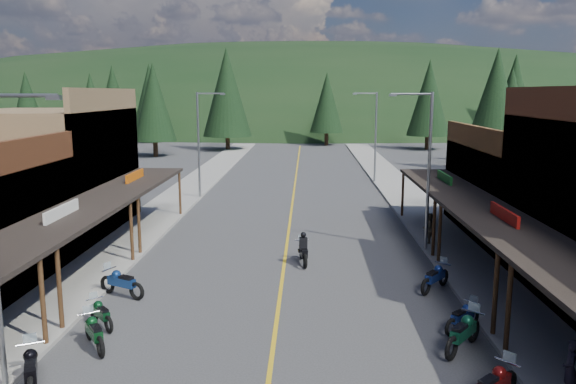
# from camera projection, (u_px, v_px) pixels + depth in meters

# --- Properties ---
(ground) EXTENTS (220.00, 220.00, 0.00)m
(ground) POSITION_uv_depth(u_px,v_px,m) (278.00, 309.00, 20.91)
(ground) COLOR #38383A
(ground) RESTS_ON ground
(centerline) EXTENTS (0.15, 90.00, 0.01)m
(centerline) POSITION_uv_depth(u_px,v_px,m) (292.00, 204.00, 40.58)
(centerline) COLOR gold
(centerline) RESTS_ON ground
(sidewalk_west) EXTENTS (3.40, 94.00, 0.15)m
(sidewalk_west) POSITION_uv_depth(u_px,v_px,m) (173.00, 202.00, 40.86)
(sidewalk_west) COLOR gray
(sidewalk_west) RESTS_ON ground
(sidewalk_east) EXTENTS (3.40, 94.00, 0.15)m
(sidewalk_east) POSITION_uv_depth(u_px,v_px,m) (413.00, 204.00, 40.28)
(sidewalk_east) COLOR gray
(sidewalk_east) RESTS_ON ground
(shop_west_3) EXTENTS (10.90, 10.20, 8.20)m
(shop_west_3) POSITION_uv_depth(u_px,v_px,m) (46.00, 172.00, 31.86)
(shop_west_3) COLOR brown
(shop_west_3) RESTS_ON ground
(shop_east_3) EXTENTS (10.90, 10.20, 6.20)m
(shop_east_3) POSITION_uv_depth(u_px,v_px,m) (536.00, 192.00, 31.12)
(shop_east_3) COLOR #4C2D16
(shop_east_3) RESTS_ON ground
(streetlight_1) EXTENTS (2.16, 0.18, 8.00)m
(streetlight_1) POSITION_uv_depth(u_px,v_px,m) (200.00, 140.00, 42.00)
(streetlight_1) COLOR gray
(streetlight_1) RESTS_ON ground
(streetlight_2) EXTENTS (2.16, 0.18, 8.00)m
(streetlight_2) POSITION_uv_depth(u_px,v_px,m) (426.00, 164.00, 27.77)
(streetlight_2) COLOR gray
(streetlight_2) RESTS_ON ground
(streetlight_3) EXTENTS (2.16, 0.18, 8.00)m
(streetlight_3) POSITION_uv_depth(u_px,v_px,m) (374.00, 133.00, 49.41)
(streetlight_3) COLOR gray
(streetlight_3) RESTS_ON ground
(ridge_hill) EXTENTS (310.00, 140.00, 60.00)m
(ridge_hill) POSITION_uv_depth(u_px,v_px,m) (303.00, 122.00, 153.74)
(ridge_hill) COLOR black
(ridge_hill) RESTS_ON ground
(pine_0) EXTENTS (5.04, 5.04, 11.00)m
(pine_0) POSITION_uv_depth(u_px,v_px,m) (27.00, 103.00, 82.10)
(pine_0) COLOR black
(pine_0) RESTS_ON ground
(pine_1) EXTENTS (5.88, 5.88, 12.50)m
(pine_1) POSITION_uv_depth(u_px,v_px,m) (150.00, 97.00, 89.31)
(pine_1) COLOR black
(pine_1) RESTS_ON ground
(pine_2) EXTENTS (6.72, 6.72, 14.00)m
(pine_2) POSITION_uv_depth(u_px,v_px,m) (227.00, 92.00, 76.91)
(pine_2) COLOR black
(pine_2) RESTS_ON ground
(pine_3) EXTENTS (5.04, 5.04, 11.00)m
(pine_3) POSITION_uv_depth(u_px,v_px,m) (327.00, 102.00, 84.58)
(pine_3) COLOR black
(pine_3) RESTS_ON ground
(pine_4) EXTENTS (5.88, 5.88, 12.50)m
(pine_4) POSITION_uv_depth(u_px,v_px,m) (429.00, 98.00, 78.08)
(pine_4) COLOR black
(pine_4) RESTS_ON ground
(pine_5) EXTENTS (6.72, 6.72, 14.00)m
(pine_5) POSITION_uv_depth(u_px,v_px,m) (514.00, 92.00, 89.23)
(pine_5) COLOR black
(pine_5) RESTS_ON ground
(pine_7) EXTENTS (5.88, 5.88, 12.50)m
(pine_7) POSITION_uv_depth(u_px,v_px,m) (113.00, 97.00, 95.48)
(pine_7) COLOR black
(pine_7) RESTS_ON ground
(pine_8) EXTENTS (4.48, 4.48, 10.00)m
(pine_8) POSITION_uv_depth(u_px,v_px,m) (92.00, 111.00, 59.95)
(pine_8) COLOR black
(pine_8) RESTS_ON ground
(pine_9) EXTENTS (4.93, 4.93, 10.80)m
(pine_9) POSITION_uv_depth(u_px,v_px,m) (510.00, 107.00, 63.27)
(pine_9) COLOR black
(pine_9) RESTS_ON ground
(pine_10) EXTENTS (5.38, 5.38, 11.60)m
(pine_10) POSITION_uv_depth(u_px,v_px,m) (154.00, 102.00, 69.51)
(pine_10) COLOR black
(pine_10) RESTS_ON ground
(pine_11) EXTENTS (5.82, 5.82, 12.40)m
(pine_11) POSITION_uv_depth(u_px,v_px,m) (496.00, 100.00, 56.38)
(pine_11) COLOR black
(pine_11) RESTS_ON ground
(bike_west_5) EXTENTS (1.63, 2.34, 1.28)m
(bike_west_5) POSITION_uv_depth(u_px,v_px,m) (31.00, 368.00, 15.16)
(bike_west_5) COLOR black
(bike_west_5) RESTS_ON ground
(bike_west_6) EXTENTS (1.73, 2.09, 1.18)m
(bike_west_6) POSITION_uv_depth(u_px,v_px,m) (94.00, 331.00, 17.62)
(bike_west_6) COLOR #0C3D1A
(bike_west_6) RESTS_ON ground
(bike_west_7) EXTENTS (1.69, 1.80, 1.06)m
(bike_west_7) POSITION_uv_depth(u_px,v_px,m) (101.00, 312.00, 19.26)
(bike_west_7) COLOR #0A3619
(bike_west_7) RESTS_ON ground
(bike_west_8) EXTENTS (2.31, 1.68, 1.27)m
(bike_west_8) POSITION_uv_depth(u_px,v_px,m) (121.00, 281.00, 22.11)
(bike_west_8) COLOR navy
(bike_west_8) RESTS_ON ground
(bike_east_5) EXTENTS (2.10, 2.00, 1.24)m
(bike_east_5) POSITION_uv_depth(u_px,v_px,m) (494.00, 384.00, 14.34)
(bike_east_5) COLOR #660E0D
(bike_east_5) RESTS_ON ground
(bike_east_6) EXTENTS (2.05, 2.30, 1.33)m
(bike_east_6) POSITION_uv_depth(u_px,v_px,m) (463.00, 331.00, 17.43)
(bike_east_6) COLOR #0D422A
(bike_east_6) RESTS_ON ground
(bike_east_7) EXTENTS (1.81, 1.73, 1.08)m
(bike_east_7) POSITION_uv_depth(u_px,v_px,m) (463.00, 316.00, 18.94)
(bike_east_7) COLOR navy
(bike_east_7) RESTS_ON ground
(bike_east_8) EXTENTS (1.92, 2.10, 1.23)m
(bike_east_8) POSITION_uv_depth(u_px,v_px,m) (435.00, 276.00, 22.81)
(bike_east_8) COLOR navy
(bike_east_8) RESTS_ON ground
(rider_on_bike) EXTENTS (0.96, 2.18, 1.60)m
(rider_on_bike) POSITION_uv_depth(u_px,v_px,m) (303.00, 251.00, 26.36)
(rider_on_bike) COLOR black
(rider_on_bike) RESTS_ON ground
(pedestrian_east_a) EXTENTS (0.53, 0.66, 1.59)m
(pedestrian_east_a) POSITION_uv_depth(u_px,v_px,m) (570.00, 369.00, 14.45)
(pedestrian_east_a) COLOR #231E2E
(pedestrian_east_a) RESTS_ON sidewalk_east
(pedestrian_east_b) EXTENTS (0.89, 0.77, 1.59)m
(pedestrian_east_b) POSITION_uv_depth(u_px,v_px,m) (429.00, 228.00, 29.46)
(pedestrian_east_b) COLOR brown
(pedestrian_east_b) RESTS_ON sidewalk_east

